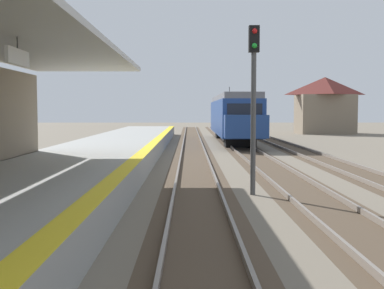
% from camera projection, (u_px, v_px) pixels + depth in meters
% --- Properties ---
extents(station_platform, '(5.00, 80.00, 0.91)m').
position_uv_depth(station_platform, '(51.00, 183.00, 15.01)').
color(station_platform, '#999993').
rests_on(station_platform, ground).
extents(track_pair_nearest_platform, '(2.34, 120.00, 0.16)m').
position_uv_depth(track_pair_nearest_platform, '(196.00, 178.00, 19.05)').
color(track_pair_nearest_platform, '#4C3D2D').
rests_on(track_pair_nearest_platform, ground).
extents(track_pair_middle, '(2.34, 120.00, 0.16)m').
position_uv_depth(track_pair_middle, '(285.00, 178.00, 19.07)').
color(track_pair_middle, '#4C3D2D').
rests_on(track_pair_middle, ground).
extents(track_pair_far_side, '(2.34, 120.00, 0.16)m').
position_uv_depth(track_pair_far_side, '(374.00, 178.00, 19.09)').
color(track_pair_far_side, '#4C3D2D').
rests_on(track_pair_far_side, ground).
extents(approaching_train, '(2.93, 19.60, 4.76)m').
position_uv_depth(approaching_train, '(233.00, 116.00, 41.63)').
color(approaching_train, navy).
rests_on(approaching_train, ground).
extents(rail_signal_post, '(0.32, 0.34, 5.20)m').
position_uv_depth(rail_signal_post, '(254.00, 92.00, 15.40)').
color(rail_signal_post, '#4C4C4C').
rests_on(rail_signal_post, ground).
extents(distant_trackside_house, '(6.60, 5.28, 6.40)m').
position_uv_depth(distant_trackside_house, '(325.00, 104.00, 56.99)').
color(distant_trackside_house, '#7F705B').
rests_on(distant_trackside_house, ground).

